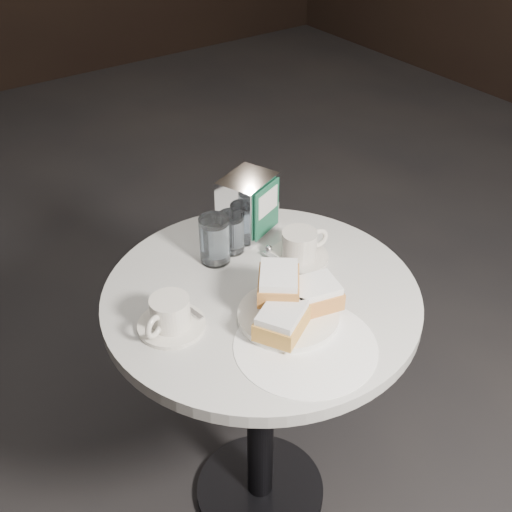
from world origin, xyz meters
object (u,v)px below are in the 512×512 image
(beignet_plate, at_px, (290,305))
(water_glass_left, at_px, (215,240))
(napkin_dispenser, at_px, (248,205))
(coffee_cup_left, at_px, (170,316))
(coffee_cup_right, at_px, (300,247))
(cafe_table, at_px, (261,356))
(water_glass_right, at_px, (231,233))

(beignet_plate, xyz_separation_m, water_glass_left, (-0.02, 0.26, 0.02))
(napkin_dispenser, bearing_deg, beignet_plate, -131.90)
(coffee_cup_left, height_order, coffee_cup_right, same)
(cafe_table, distance_m, coffee_cup_left, 0.32)
(cafe_table, height_order, napkin_dispenser, napkin_dispenser)
(water_glass_left, relative_size, napkin_dispenser, 0.72)
(water_glass_left, xyz_separation_m, napkin_dispenser, (0.13, 0.06, 0.02))
(water_glass_right, xyz_separation_m, napkin_dispenser, (0.08, 0.04, 0.03))
(beignet_plate, bearing_deg, water_glass_right, 82.03)
(napkin_dispenser, bearing_deg, water_glass_left, -178.99)
(coffee_cup_right, xyz_separation_m, water_glass_right, (-0.11, 0.12, 0.02))
(cafe_table, relative_size, coffee_cup_right, 4.72)
(beignet_plate, height_order, coffee_cup_right, beignet_plate)
(coffee_cup_right, distance_m, water_glass_left, 0.20)
(coffee_cup_left, bearing_deg, water_glass_right, 7.33)
(cafe_table, distance_m, napkin_dispenser, 0.37)
(cafe_table, height_order, water_glass_left, water_glass_left)
(coffee_cup_left, xyz_separation_m, coffee_cup_right, (0.36, 0.04, 0.00))
(cafe_table, distance_m, beignet_plate, 0.26)
(water_glass_left, bearing_deg, water_glass_right, 12.87)
(beignet_plate, relative_size, water_glass_right, 2.52)
(water_glass_left, bearing_deg, beignet_plate, -86.66)
(napkin_dispenser, bearing_deg, coffee_cup_right, -101.12)
(coffee_cup_left, distance_m, napkin_dispenser, 0.39)
(beignet_plate, relative_size, coffee_cup_right, 1.59)
(coffee_cup_right, xyz_separation_m, napkin_dispenser, (-0.03, 0.16, 0.04))
(cafe_table, xyz_separation_m, water_glass_right, (0.04, 0.17, 0.25))
(cafe_table, relative_size, beignet_plate, 2.97)
(beignet_plate, height_order, coffee_cup_left, beignet_plate)
(coffee_cup_right, bearing_deg, water_glass_right, 139.80)
(beignet_plate, distance_m, napkin_dispenser, 0.34)
(cafe_table, xyz_separation_m, coffee_cup_right, (0.15, 0.05, 0.23))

